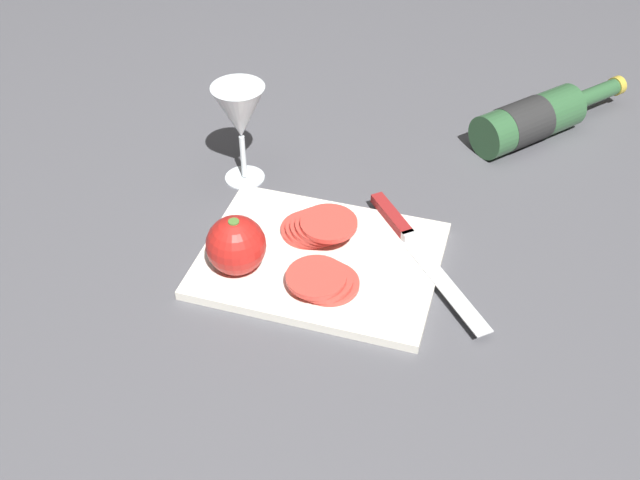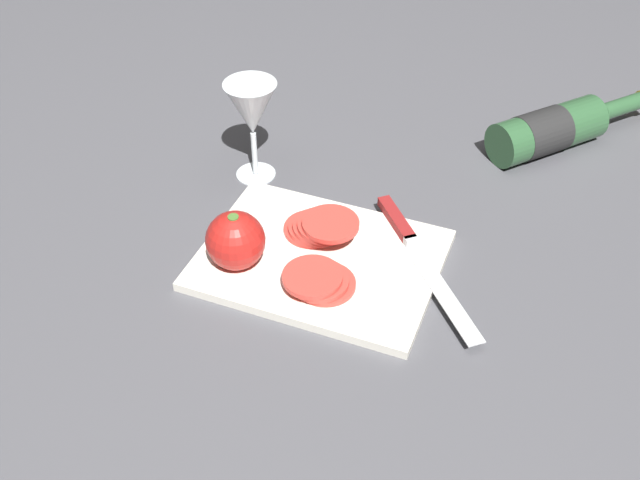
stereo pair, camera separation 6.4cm
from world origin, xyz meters
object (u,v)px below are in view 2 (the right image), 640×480
Objects in this scene: wine_glass at (252,112)px; knife at (408,238)px; wine_bottle at (552,129)px; tomato_slice_stack_near at (321,226)px; tomato_slice_stack_far at (319,280)px; whole_tomato at (235,240)px.

wine_glass is 0.31m from knife.
wine_bottle reaches higher than tomato_slice_stack_near.
knife is at bearing 57.49° from tomato_slice_stack_far.
tomato_slice_stack_near is (0.16, -0.12, -0.08)m from wine_glass.
knife is 2.09× the size of tomato_slice_stack_near.
tomato_slice_stack_near reaches higher than knife.
tomato_slice_stack_far is (0.19, -0.21, -0.09)m from wine_glass.
tomato_slice_stack_near is 0.10m from tomato_slice_stack_far.
tomato_slice_stack_far is at bearing -116.68° from wine_bottle.
wine_glass reaches higher than whole_tomato.
wine_glass is at bearing -147.29° from knife.
tomato_slice_stack_near is at bearing -126.08° from wine_bottle.
tomato_slice_stack_far is at bearing -47.74° from wine_glass.
tomato_slice_stack_near is (-0.12, -0.04, 0.01)m from knife.
wine_glass reaches higher than tomato_slice_stack_near.
tomato_slice_stack_far is at bearing -73.36° from knife.
knife is 0.13m from tomato_slice_stack_near.
wine_bottle is 0.58m from whole_tomato.
whole_tomato is 0.86× the size of tomato_slice_stack_far.
whole_tomato is (-0.36, -0.46, 0.02)m from wine_bottle.
whole_tomato is 0.13m from tomato_slice_stack_far.
wine_glass is (-0.43, -0.25, 0.08)m from wine_bottle.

